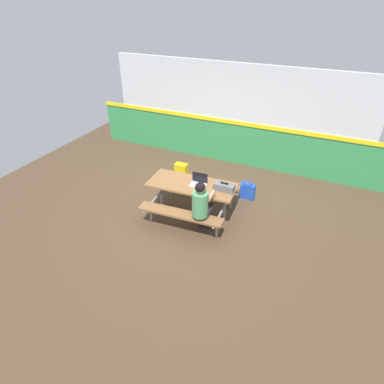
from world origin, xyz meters
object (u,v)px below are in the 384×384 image
at_px(picnic_table_main, 192,191).
at_px(tote_bag_bright, 247,191).
at_px(laptop_silver, 199,182).
at_px(backpack_dark, 181,172).
at_px(toolbox_grey, 224,187).
at_px(student_nearer, 201,204).

xyz_separation_m(picnic_table_main, tote_bag_bright, (0.88, 1.08, -0.38)).
bearing_deg(laptop_silver, backpack_dark, 129.70).
bearing_deg(toolbox_grey, tote_bag_bright, 78.45).
bearing_deg(tote_bag_bright, student_nearer, -105.41).
distance_m(student_nearer, backpack_dark, 2.23).
xyz_separation_m(student_nearer, toolbox_grey, (0.23, 0.57, 0.10)).
relative_size(toolbox_grey, tote_bag_bright, 0.93).
bearing_deg(picnic_table_main, backpack_dark, 124.80).
bearing_deg(laptop_silver, picnic_table_main, -160.24).
bearing_deg(backpack_dark, picnic_table_main, -55.20).
height_order(laptop_silver, tote_bag_bright, laptop_silver).
relative_size(picnic_table_main, backpack_dark, 4.12).
xyz_separation_m(picnic_table_main, student_nearer, (0.43, -0.53, 0.13)).
distance_m(student_nearer, toolbox_grey, 0.63).
bearing_deg(toolbox_grey, picnic_table_main, -176.27).
height_order(toolbox_grey, tote_bag_bright, toolbox_grey).
relative_size(student_nearer, tote_bag_bright, 2.81).
bearing_deg(toolbox_grey, laptop_silver, 179.75).
distance_m(student_nearer, tote_bag_bright, 1.75).
relative_size(laptop_silver, tote_bag_bright, 0.78).
bearing_deg(backpack_dark, laptop_silver, -50.30).
xyz_separation_m(backpack_dark, tote_bag_bright, (1.73, -0.14, -0.02)).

